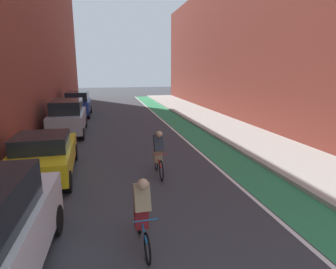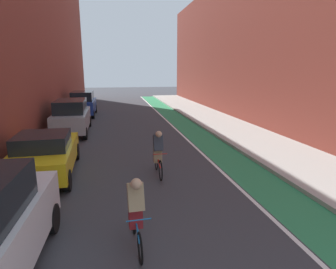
{
  "view_description": "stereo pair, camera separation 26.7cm",
  "coord_description": "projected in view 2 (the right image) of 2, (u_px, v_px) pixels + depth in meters",
  "views": [
    {
      "loc": [
        -1.25,
        0.17,
        3.61
      ],
      "look_at": [
        0.87,
        9.65,
        1.37
      ],
      "focal_mm": 29.75,
      "sensor_mm": 36.0,
      "label": 1
    },
    {
      "loc": [
        -0.99,
        0.12,
        3.61
      ],
      "look_at": [
        0.87,
        9.65,
        1.37
      ],
      "focal_mm": 29.75,
      "sensor_mm": 36.0,
      "label": 2
    }
  ],
  "objects": [
    {
      "name": "lane_divider_stripe",
      "position": [
        170.0,
        124.0,
        19.31
      ],
      "size": [
        0.12,
        41.46,
        0.0
      ],
      "primitive_type": "cube",
      "color": "white",
      "rests_on": "ground"
    },
    {
      "name": "cyclist_lead",
      "position": [
        136.0,
        209.0,
        5.69
      ],
      "size": [
        0.48,
        1.66,
        1.59
      ],
      "color": "black",
      "rests_on": "ground"
    },
    {
      "name": "sidewalk_right",
      "position": [
        217.0,
        121.0,
        19.94
      ],
      "size": [
        3.48,
        41.46,
        0.14
      ],
      "primitive_type": "cube",
      "color": "#A8A59E",
      "rests_on": "ground"
    },
    {
      "name": "parked_suv_silver",
      "position": [
        72.0,
        116.0,
        16.14
      ],
      "size": [
        1.93,
        4.74,
        1.98
      ],
      "color": "#9EA0A8",
      "rests_on": "ground"
    },
    {
      "name": "ground_plane",
      "position": [
        132.0,
        131.0,
        16.88
      ],
      "size": [
        91.21,
        91.21,
        0.0
      ],
      "primitive_type": "plane",
      "color": "#38383D"
    },
    {
      "name": "parked_suv_blue",
      "position": [
        83.0,
        103.0,
        22.39
      ],
      "size": [
        1.88,
        4.35,
        1.98
      ],
      "color": "navy",
      "rests_on": "ground"
    },
    {
      "name": "cyclist_mid",
      "position": [
        158.0,
        152.0,
        9.68
      ],
      "size": [
        0.48,
        1.75,
        1.63
      ],
      "color": "black",
      "rests_on": "ground"
    },
    {
      "name": "building_facade_right",
      "position": [
        247.0,
        45.0,
        21.18
      ],
      "size": [
        2.4,
        37.46,
        11.01
      ],
      "primitive_type": "cube",
      "color": "brown",
      "rests_on": "ground"
    },
    {
      "name": "bike_lane_paint",
      "position": [
        183.0,
        123.0,
        19.48
      ],
      "size": [
        1.6,
        41.46,
        0.0
      ],
      "primitive_type": "cube",
      "color": "#2D8451",
      "rests_on": "ground"
    },
    {
      "name": "parked_sedan_yellow_cab",
      "position": [
        45.0,
        154.0,
        9.67
      ],
      "size": [
        2.09,
        4.37,
        1.53
      ],
      "color": "yellow",
      "rests_on": "ground"
    }
  ]
}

